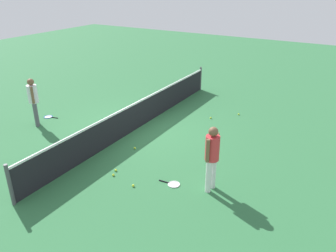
% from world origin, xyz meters
% --- Properties ---
extents(ground_plane, '(40.00, 40.00, 0.00)m').
position_xyz_m(ground_plane, '(0.00, 0.00, 0.00)').
color(ground_plane, '#2D6B3D').
extents(court_net, '(10.09, 0.09, 1.07)m').
position_xyz_m(court_net, '(0.00, 0.00, 0.50)').
color(court_net, '#4C4C51').
rests_on(court_net, ground_plane).
extents(player_near_side, '(0.53, 0.38, 1.70)m').
position_xyz_m(player_near_side, '(-2.12, -3.68, 1.01)').
color(player_near_side, white).
rests_on(player_near_side, ground_plane).
extents(player_far_side, '(0.48, 0.48, 1.70)m').
position_xyz_m(player_far_side, '(-1.60, 3.23, 1.01)').
color(player_far_side, '#595960').
rests_on(player_far_side, ground_plane).
extents(tennis_racket_near_player, '(0.34, 0.59, 0.03)m').
position_xyz_m(tennis_racket_near_player, '(-2.41, -2.78, 0.01)').
color(tennis_racket_near_player, white).
rests_on(tennis_racket_near_player, ground_plane).
extents(tennis_racket_far_player, '(0.37, 0.61, 0.03)m').
position_xyz_m(tennis_racket_far_player, '(-0.91, 3.45, 0.01)').
color(tennis_racket_far_player, blue).
rests_on(tennis_racket_far_player, ground_plane).
extents(tennis_ball_near_player, '(0.07, 0.07, 0.07)m').
position_xyz_m(tennis_ball_near_player, '(-2.65, -1.13, 0.03)').
color(tennis_ball_near_player, '#C6E033').
rests_on(tennis_ball_near_player, ground_plane).
extents(tennis_ball_by_net, '(0.07, 0.07, 0.07)m').
position_xyz_m(tennis_ball_by_net, '(-3.01, -1.97, 0.03)').
color(tennis_ball_by_net, '#C6E033').
rests_on(tennis_ball_by_net, ground_plane).
extents(tennis_ball_midcourt, '(0.07, 0.07, 0.07)m').
position_xyz_m(tennis_ball_midcourt, '(-2.87, -1.22, 0.03)').
color(tennis_ball_midcourt, '#C6E033').
rests_on(tennis_ball_midcourt, ground_plane).
extents(tennis_ball_baseline, '(0.07, 0.07, 0.07)m').
position_xyz_m(tennis_ball_baseline, '(2.93, -2.62, 0.03)').
color(tennis_ball_baseline, '#C6E033').
rests_on(tennis_ball_baseline, ground_plane).
extents(tennis_ball_stray_left, '(0.07, 0.07, 0.07)m').
position_xyz_m(tennis_ball_stray_left, '(-1.34, -0.82, 0.03)').
color(tennis_ball_stray_left, '#C6E033').
rests_on(tennis_ball_stray_left, ground_plane).
extents(tennis_ball_stray_right, '(0.07, 0.07, 0.07)m').
position_xyz_m(tennis_ball_stray_right, '(2.06, -1.85, 0.03)').
color(tennis_ball_stray_right, '#C6E033').
rests_on(tennis_ball_stray_right, ground_plane).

